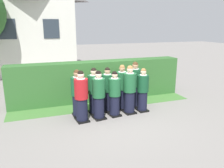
# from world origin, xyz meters

# --- Properties ---
(ground_plane) EXTENTS (60.00, 60.00, 0.00)m
(ground_plane) POSITION_xyz_m (0.00, 0.00, 0.00)
(ground_plane) COLOR gray
(student_in_red_blazer) EXTENTS (0.43, 0.51, 1.65)m
(student_in_red_blazer) POSITION_xyz_m (-1.13, -0.07, 0.79)
(student_in_red_blazer) COLOR black
(student_in_red_blazer) RESTS_ON ground
(student_front_row_1) EXTENTS (0.44, 0.54, 1.61)m
(student_front_row_1) POSITION_xyz_m (-0.56, -0.05, 0.77)
(student_front_row_1) COLOR black
(student_front_row_1) RESTS_ON ground
(student_front_row_2) EXTENTS (0.42, 0.49, 1.54)m
(student_front_row_2) POSITION_xyz_m (0.01, 0.01, 0.73)
(student_front_row_2) COLOR black
(student_front_row_2) RESTS_ON ground
(student_front_row_3) EXTENTS (0.44, 0.55, 1.68)m
(student_front_row_3) POSITION_xyz_m (0.58, 0.07, 0.80)
(student_front_row_3) COLOR black
(student_front_row_3) RESTS_ON ground
(student_front_row_4) EXTENTS (0.40, 0.47, 1.56)m
(student_front_row_4) POSITION_xyz_m (1.10, 0.09, 0.74)
(student_front_row_4) COLOR black
(student_front_row_4) RESTS_ON ground
(student_rear_row_0) EXTENTS (0.42, 0.46, 1.60)m
(student_rear_row_0) POSITION_xyz_m (-1.16, 0.38, 0.76)
(student_rear_row_0) COLOR black
(student_rear_row_0) RESTS_ON ground
(student_rear_row_1) EXTENTS (0.42, 0.48, 1.62)m
(student_rear_row_1) POSITION_xyz_m (-0.58, 0.43, 0.77)
(student_rear_row_1) COLOR black
(student_rear_row_1) RESTS_ON ground
(student_rear_row_2) EXTENTS (0.41, 0.52, 1.59)m
(student_rear_row_2) POSITION_xyz_m (-0.08, 0.50, 0.76)
(student_rear_row_2) COLOR black
(student_rear_row_2) RESTS_ON ground
(student_rear_row_3) EXTENTS (0.43, 0.48, 1.64)m
(student_rear_row_3) POSITION_xyz_m (0.47, 0.51, 0.78)
(student_rear_row_3) COLOR black
(student_rear_row_3) RESTS_ON ground
(student_rear_row_4) EXTENTS (0.45, 0.56, 1.71)m
(student_rear_row_4) POSITION_xyz_m (1.03, 0.60, 0.81)
(student_rear_row_4) COLOR black
(student_rear_row_4) RESTS_ON ground
(hedge) EXTENTS (7.01, 0.70, 1.60)m
(hedge) POSITION_xyz_m (0.00, 1.87, 0.80)
(hedge) COLOR #33662D
(hedge) RESTS_ON ground
(school_building_main) EXTENTS (5.55, 3.54, 6.10)m
(school_building_main) POSITION_xyz_m (-2.52, 8.77, 3.13)
(school_building_main) COLOR silver
(school_building_main) RESTS_ON ground
(lawn_strip) EXTENTS (7.01, 0.90, 0.01)m
(lawn_strip) POSITION_xyz_m (0.00, 1.07, 0.00)
(lawn_strip) COLOR #477A38
(lawn_strip) RESTS_ON ground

